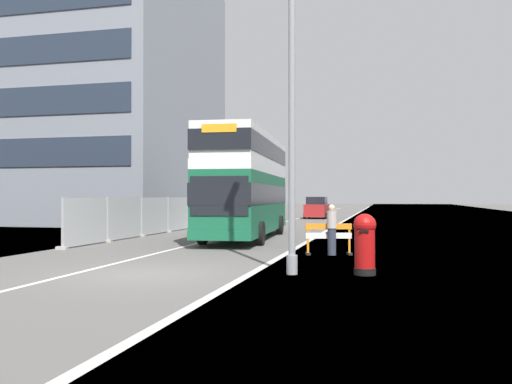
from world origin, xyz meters
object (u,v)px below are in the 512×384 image
(car_oncoming_near, at_px, (264,209))
(double_decker_bus, at_px, (246,184))
(lamppost_foreground, at_px, (292,100))
(red_pillar_postbox, at_px, (365,241))
(car_receding_mid, at_px, (317,208))
(roadworks_barrier, at_px, (329,235))
(pedestrian_at_kerb, at_px, (332,230))

(car_oncoming_near, bearing_deg, double_decker_bus, -79.82)
(lamppost_foreground, height_order, car_oncoming_near, lamppost_foreground)
(red_pillar_postbox, xyz_separation_m, car_oncoming_near, (-9.26, 29.02, 0.16))
(red_pillar_postbox, height_order, car_receding_mid, car_receding_mid)
(double_decker_bus, distance_m, lamppost_foreground, 12.16)
(roadworks_barrier, bearing_deg, pedestrian_at_kerb, -40.12)
(lamppost_foreground, distance_m, red_pillar_postbox, 4.13)
(roadworks_barrier, relative_size, pedestrian_at_kerb, 0.94)
(roadworks_barrier, distance_m, car_oncoming_near, 25.65)
(roadworks_barrier, xyz_separation_m, car_oncoming_near, (-7.85, 24.42, 0.36))
(roadworks_barrier, distance_m, pedestrian_at_kerb, 0.26)
(double_decker_bus, relative_size, car_oncoming_near, 2.68)
(lamppost_foreground, xyz_separation_m, car_receding_mid, (-3.92, 36.06, -3.60))
(roadworks_barrier, bearing_deg, lamppost_foreground, -94.94)
(red_pillar_postbox, bearing_deg, roadworks_barrier, 107.08)
(double_decker_bus, height_order, lamppost_foreground, lamppost_foreground)
(car_receding_mid, relative_size, pedestrian_at_kerb, 2.36)
(car_receding_mid, bearing_deg, car_oncoming_near, -117.64)
(double_decker_bus, bearing_deg, car_oncoming_near, 100.18)
(double_decker_bus, relative_size, red_pillar_postbox, 7.28)
(pedestrian_at_kerb, bearing_deg, red_pillar_postbox, -73.97)
(red_pillar_postbox, height_order, pedestrian_at_kerb, pedestrian_at_kerb)
(double_decker_bus, height_order, car_oncoming_near, double_decker_bus)
(red_pillar_postbox, bearing_deg, lamppost_foreground, -168.93)
(double_decker_bus, bearing_deg, car_receding_mid, 89.43)
(roadworks_barrier, relative_size, car_receding_mid, 0.40)
(double_decker_bus, height_order, car_receding_mid, double_decker_bus)
(roadworks_barrier, relative_size, car_oncoming_near, 0.38)
(car_oncoming_near, bearing_deg, red_pillar_postbox, -72.29)
(lamppost_foreground, bearing_deg, car_receding_mid, 96.21)
(lamppost_foreground, distance_m, pedestrian_at_kerb, 6.11)
(car_oncoming_near, bearing_deg, pedestrian_at_kerb, -71.99)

